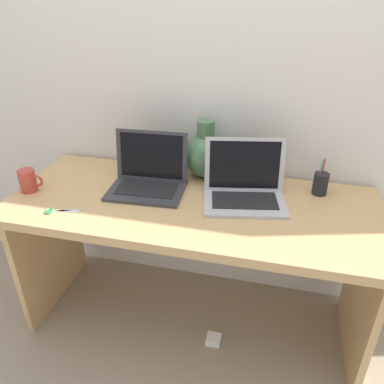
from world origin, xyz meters
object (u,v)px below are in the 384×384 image
at_px(laptop_left, 149,174).
at_px(coffee_mug, 28,181).
at_px(scissors, 56,211).
at_px(laptop_right, 244,184).
at_px(green_vase, 205,154).
at_px(pen_cup, 320,183).
at_px(power_brick, 213,339).

distance_m(laptop_left, coffee_mug, 0.54).
distance_m(coffee_mug, scissors, 0.26).
bearing_deg(laptop_right, green_vase, 139.68).
height_order(pen_cup, scissors, pen_cup).
xyz_separation_m(coffee_mug, power_brick, (0.88, -0.04, -0.75)).
bearing_deg(green_vase, power_brick, -70.55).
distance_m(laptop_right, power_brick, 0.80).
bearing_deg(power_brick, scissors, -172.10).
relative_size(laptop_right, green_vase, 1.40).
relative_size(coffee_mug, pen_cup, 0.69).
height_order(laptop_left, green_vase, green_vase).
xyz_separation_m(laptop_right, pen_cup, (0.33, 0.12, -0.02)).
bearing_deg(power_brick, laptop_left, 150.17).
distance_m(laptop_left, green_vase, 0.29).
height_order(green_vase, power_brick, green_vase).
bearing_deg(coffee_mug, pen_cup, 12.58).
bearing_deg(coffee_mug, power_brick, -2.72).
relative_size(green_vase, scissors, 1.91).
distance_m(coffee_mug, pen_cup, 1.32).
bearing_deg(pen_cup, scissors, -158.54).
distance_m(laptop_left, laptop_right, 0.44).
bearing_deg(scissors, pen_cup, 21.46).
xyz_separation_m(laptop_left, coffee_mug, (-0.52, -0.17, -0.01)).
xyz_separation_m(laptop_right, scissors, (-0.75, -0.30, -0.06)).
xyz_separation_m(laptop_left, power_brick, (0.36, -0.21, -0.76)).
xyz_separation_m(pen_cup, scissors, (-1.07, -0.42, -0.05)).
xyz_separation_m(green_vase, scissors, (-0.53, -0.48, -0.11)).
bearing_deg(laptop_right, power_brick, -110.12).
xyz_separation_m(coffee_mug, scissors, (0.21, -0.13, -0.05)).
height_order(laptop_left, pen_cup, laptop_left).
distance_m(laptop_left, scissors, 0.43).
bearing_deg(laptop_right, pen_cup, 20.31).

